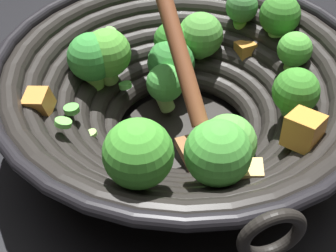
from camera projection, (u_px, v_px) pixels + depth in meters
ground_plane at (182, 138)px, 0.57m from camera, size 4.00×4.00×0.00m
wok at (184, 90)px, 0.52m from camera, size 0.40×0.43×0.24m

